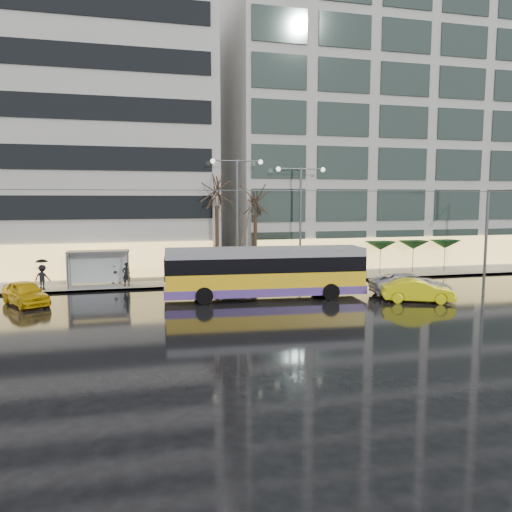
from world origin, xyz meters
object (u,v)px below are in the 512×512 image
object	(u,v)px
trolleybus	(265,274)
street_lamp_near	(237,202)
bus_shelter	(93,260)
taxi_a	(25,293)

from	to	relation	value
trolleybus	street_lamp_near	size ratio (longest dim) A/B	1.40
trolleybus	bus_shelter	world-z (taller)	trolleybus
trolleybus	taxi_a	bearing A→B (deg)	173.97
street_lamp_near	taxi_a	size ratio (longest dim) A/B	2.15
trolleybus	bus_shelter	xyz separation A→B (m)	(-10.77, 6.48, 0.39)
trolleybus	street_lamp_near	world-z (taller)	street_lamp_near
trolleybus	bus_shelter	size ratio (longest dim) A/B	3.01
street_lamp_near	bus_shelter	bearing A→B (deg)	-179.37
street_lamp_near	trolleybus	bearing A→B (deg)	-86.65
trolleybus	bus_shelter	distance (m)	12.58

